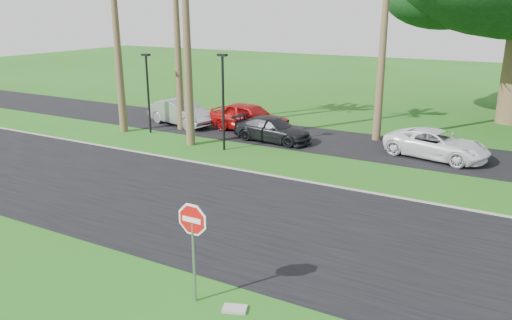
{
  "coord_description": "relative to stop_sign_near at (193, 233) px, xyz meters",
  "views": [
    {
      "loc": [
        6.77,
        -11.38,
        6.68
      ],
      "look_at": [
        -0.94,
        2.59,
        1.8
      ],
      "focal_mm": 35.0,
      "sensor_mm": 36.0,
      "label": 1
    }
  ],
  "objects": [
    {
      "name": "car_silver",
      "position": [
        -11.64,
        14.87,
        -1.04
      ],
      "size": [
        4.71,
        2.51,
        1.47
      ],
      "primitive_type": "imported",
      "rotation": [
        0.0,
        0.0,
        1.35
      ],
      "color": "#A0A2A7",
      "rests_on": "ground"
    },
    {
      "name": "utility_slab",
      "position": [
        1.01,
        0.12,
        -1.74
      ],
      "size": [
        0.64,
        0.52,
        0.06
      ],
      "primitive_type": "cube",
      "rotation": [
        0.0,
        0.0,
        0.36
      ],
      "color": "#9A9B93",
      "rests_on": "ground"
    },
    {
      "name": "streetlight_right",
      "position": [
        -6.5,
        11.5,
        0.88
      ],
      "size": [
        0.45,
        0.25,
        4.64
      ],
      "color": "black",
      "rests_on": "ground"
    },
    {
      "name": "curb",
      "position": [
        -0.5,
        9.05,
        -1.74
      ],
      "size": [
        120.0,
        0.12,
        0.06
      ],
      "primitive_type": "cube",
      "color": "gray",
      "rests_on": "ground"
    },
    {
      "name": "car_dark",
      "position": [
        -5.16,
        14.11,
        -1.16
      ],
      "size": [
        4.32,
        1.98,
        1.23
      ],
      "primitive_type": "imported",
      "rotation": [
        0.0,
        0.0,
        1.51
      ],
      "color": "black",
      "rests_on": "ground"
    },
    {
      "name": "streetlight_left",
      "position": [
        -12.0,
        12.5,
        0.72
      ],
      "size": [
        0.45,
        0.25,
        4.34
      ],
      "color": "black",
      "rests_on": "ground"
    },
    {
      "name": "parking_strip",
      "position": [
        -0.5,
        15.5,
        -1.76
      ],
      "size": [
        120.0,
        5.0,
        0.02
      ],
      "primitive_type": "cube",
      "color": "black",
      "rests_on": "ground"
    },
    {
      "name": "stop_sign_near",
      "position": [
        0.0,
        0.0,
        0.0
      ],
      "size": [
        1.05,
        0.07,
        2.62
      ],
      "color": "gray",
      "rests_on": "ground"
    },
    {
      "name": "car_minivan",
      "position": [
        2.85,
        15.05,
        -1.13
      ],
      "size": [
        5.01,
        3.09,
        1.29
      ],
      "primitive_type": "imported",
      "rotation": [
        0.0,
        0.0,
        1.35
      ],
      "color": "white",
      "rests_on": "ground"
    },
    {
      "name": "road",
      "position": [
        -0.5,
        5.0,
        -1.76
      ],
      "size": [
        120.0,
        8.0,
        0.02
      ],
      "primitive_type": "cube",
      "color": "black",
      "rests_on": "ground"
    },
    {
      "name": "car_red",
      "position": [
        -7.3,
        15.44,
        -0.98
      ],
      "size": [
        4.79,
        2.19,
        1.59
      ],
      "primitive_type": "imported",
      "rotation": [
        0.0,
        0.0,
        1.5
      ],
      "color": "#9E0D0D",
      "rests_on": "ground"
    },
    {
      "name": "ground",
      "position": [
        -0.5,
        3.0,
        -1.77
      ],
      "size": [
        120.0,
        120.0,
        0.0
      ],
      "primitive_type": "plane",
      "color": "#285615",
      "rests_on": "ground"
    }
  ]
}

